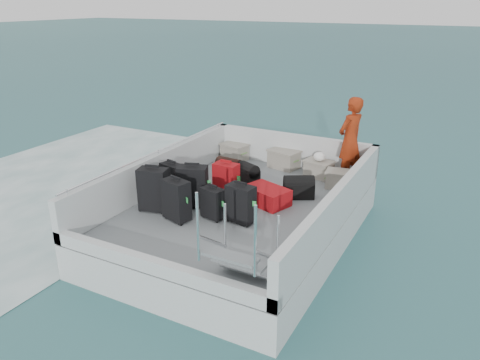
% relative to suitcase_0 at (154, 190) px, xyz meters
% --- Properties ---
extents(ground, '(160.00, 160.00, 0.00)m').
position_rel_suitcase_0_xyz_m(ground, '(1.21, 0.85, -1.00)').
color(ground, '#174650').
rests_on(ground, ground).
extents(wake_foam, '(10.00, 10.00, 0.00)m').
position_rel_suitcase_0_xyz_m(wake_foam, '(-3.59, 0.85, -1.00)').
color(wake_foam, white).
rests_on(wake_foam, ground).
extents(ferry_hull, '(3.60, 5.00, 0.60)m').
position_rel_suitcase_0_xyz_m(ferry_hull, '(1.21, 0.85, -0.70)').
color(ferry_hull, silver).
rests_on(ferry_hull, ground).
extents(deck, '(3.30, 4.70, 0.02)m').
position_rel_suitcase_0_xyz_m(deck, '(1.21, 0.85, -0.39)').
color(deck, gray).
rests_on(deck, ferry_hull).
extents(deck_fittings, '(3.60, 5.00, 0.90)m').
position_rel_suitcase_0_xyz_m(deck_fittings, '(1.56, 0.53, -0.01)').
color(deck_fittings, silver).
rests_on(deck_fittings, deck).
extents(suitcase_0, '(0.54, 0.39, 0.76)m').
position_rel_suitcase_0_xyz_m(suitcase_0, '(0.00, 0.00, 0.00)').
color(suitcase_0, black).
rests_on(suitcase_0, deck).
extents(suitcase_1, '(0.46, 0.33, 0.63)m').
position_rel_suitcase_0_xyz_m(suitcase_1, '(-0.09, 0.66, -0.07)').
color(suitcase_1, black).
rests_on(suitcase_1, deck).
extents(suitcase_3, '(0.51, 0.38, 0.69)m').
position_rel_suitcase_0_xyz_m(suitcase_3, '(0.55, -0.13, -0.03)').
color(suitcase_3, black).
rests_on(suitcase_3, deck).
extents(suitcase_4, '(0.57, 0.45, 0.74)m').
position_rel_suitcase_0_xyz_m(suitcase_4, '(0.50, 0.44, -0.01)').
color(suitcase_4, black).
rests_on(suitcase_4, deck).
extents(suitcase_5, '(0.44, 0.27, 0.61)m').
position_rel_suitcase_0_xyz_m(suitcase_5, '(0.75, 1.16, -0.07)').
color(suitcase_5, maroon).
rests_on(suitcase_5, deck).
extents(suitcase_6, '(0.42, 0.31, 0.53)m').
position_rel_suitcase_0_xyz_m(suitcase_6, '(1.04, 0.20, -0.11)').
color(suitcase_6, black).
rests_on(suitcase_6, deck).
extents(suitcase_7, '(0.48, 0.32, 0.63)m').
position_rel_suitcase_0_xyz_m(suitcase_7, '(1.51, 0.29, -0.06)').
color(suitcase_7, black).
rests_on(suitcase_7, deck).
extents(suitcase_8, '(0.89, 0.73, 0.30)m').
position_rel_suitcase_0_xyz_m(suitcase_8, '(1.57, 1.16, -0.23)').
color(suitcase_8, maroon).
rests_on(suitcase_8, deck).
extents(duffel_0, '(0.52, 0.33, 0.32)m').
position_rel_suitcase_0_xyz_m(duffel_0, '(0.35, 1.97, -0.22)').
color(duffel_0, black).
rests_on(duffel_0, deck).
extents(duffel_1, '(0.50, 0.44, 0.32)m').
position_rel_suitcase_0_xyz_m(duffel_1, '(0.83, 1.88, -0.22)').
color(duffel_1, black).
rests_on(duffel_1, deck).
extents(duffel_2, '(0.62, 0.53, 0.32)m').
position_rel_suitcase_0_xyz_m(duffel_2, '(1.96, 1.69, -0.22)').
color(duffel_2, black).
rests_on(duffel_2, deck).
extents(crate_0, '(0.63, 0.50, 0.33)m').
position_rel_suitcase_0_xyz_m(crate_0, '(-0.11, 3.05, -0.21)').
color(crate_0, gray).
rests_on(crate_0, deck).
extents(crate_1, '(0.67, 0.54, 0.36)m').
position_rel_suitcase_0_xyz_m(crate_1, '(1.10, 3.05, -0.20)').
color(crate_1, gray).
rests_on(crate_1, deck).
extents(crate_2, '(0.59, 0.46, 0.32)m').
position_rel_suitcase_0_xyz_m(crate_2, '(1.94, 2.87, -0.22)').
color(crate_2, gray).
rests_on(crate_2, deck).
extents(crate_3, '(0.56, 0.42, 0.31)m').
position_rel_suitcase_0_xyz_m(crate_3, '(2.50, 2.49, -0.22)').
color(crate_3, gray).
rests_on(crate_3, deck).
extents(yellow_bag, '(0.28, 0.26, 0.22)m').
position_rel_suitcase_0_xyz_m(yellow_bag, '(2.15, 2.84, -0.27)').
color(yellow_bag, gold).
rests_on(yellow_bag, deck).
extents(white_bag, '(0.24, 0.24, 0.18)m').
position_rel_suitcase_0_xyz_m(white_bag, '(1.94, 2.87, 0.03)').
color(white_bag, white).
rests_on(white_bag, crate_2).
extents(passenger, '(0.60, 0.73, 1.68)m').
position_rel_suitcase_0_xyz_m(passenger, '(2.51, 2.94, 0.46)').
color(passenger, red).
rests_on(passenger, deck).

